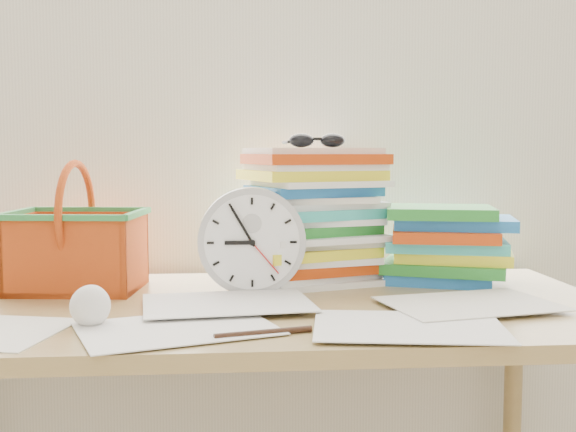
{
  "coord_description": "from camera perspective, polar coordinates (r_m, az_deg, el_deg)",
  "views": [
    {
      "loc": [
        -0.05,
        0.22,
        1.04
      ],
      "look_at": [
        0.07,
        1.6,
        0.92
      ],
      "focal_mm": 45.0,
      "sensor_mm": 36.0,
      "label": 1
    }
  ],
  "objects": [
    {
      "name": "pen",
      "position": [
        1.16,
        -1.93,
        -9.21
      ],
      "size": [
        0.16,
        0.05,
        0.01
      ],
      "primitive_type": "cylinder",
      "rotation": [
        0.0,
        1.57,
        0.26
      ],
      "color": "black",
      "rests_on": "desk"
    },
    {
      "name": "clock",
      "position": [
        1.48,
        -2.89,
        -1.98
      ],
      "size": [
        0.22,
        0.04,
        0.22
      ],
      "primitive_type": "cylinder",
      "rotation": [
        1.57,
        0.0,
        0.0
      ],
      "color": "#B5B5B5",
      "rests_on": "desk"
    },
    {
      "name": "desk",
      "position": [
        1.43,
        -2.64,
        -9.77
      ],
      "size": [
        1.4,
        0.7,
        0.75
      ],
      "color": "#9B7E48",
      "rests_on": "ground"
    },
    {
      "name": "book_stack",
      "position": [
        1.65,
        12.46,
        -2.23
      ],
      "size": [
        0.34,
        0.3,
        0.17
      ],
      "primitive_type": null,
      "rotation": [
        0.0,
        0.0,
        -0.34
      ],
      "color": "white",
      "rests_on": "desk"
    },
    {
      "name": "sunglasses",
      "position": [
        1.56,
        2.31,
        5.99
      ],
      "size": [
        0.14,
        0.12,
        0.03
      ],
      "primitive_type": null,
      "rotation": [
        0.0,
        0.0,
        0.04
      ],
      "color": "black",
      "rests_on": "paper_stack"
    },
    {
      "name": "curtain",
      "position": [
        1.78,
        -3.21,
        13.37
      ],
      "size": [
        2.4,
        0.01,
        2.5
      ],
      "primitive_type": "cube",
      "color": "white",
      "rests_on": "room_shell"
    },
    {
      "name": "paper_stack",
      "position": [
        1.62,
        1.95,
        0.05
      ],
      "size": [
        0.37,
        0.33,
        0.3
      ],
      "primitive_type": null,
      "rotation": [
        0.0,
        0.0,
        0.29
      ],
      "color": "white",
      "rests_on": "desk"
    },
    {
      "name": "basket",
      "position": [
        1.59,
        -16.37,
        -0.84
      ],
      "size": [
        0.29,
        0.24,
        0.27
      ],
      "primitive_type": null,
      "rotation": [
        0.0,
        0.0,
        -0.12
      ],
      "color": "#D95015",
      "rests_on": "desk"
    },
    {
      "name": "scattered_papers",
      "position": [
        1.41,
        -2.66,
        -6.6
      ],
      "size": [
        1.26,
        0.42,
        0.02
      ],
      "primitive_type": null,
      "color": "white",
      "rests_on": "desk"
    },
    {
      "name": "crumpled_ball",
      "position": [
        1.27,
        -15.38,
        -6.83
      ],
      "size": [
        0.07,
        0.07,
        0.07
      ],
      "primitive_type": "sphere",
      "color": "white",
      "rests_on": "desk"
    }
  ]
}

